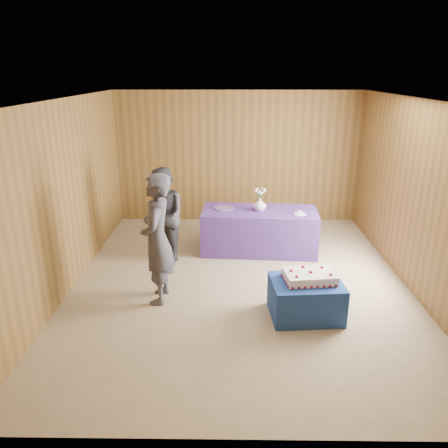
{
  "coord_description": "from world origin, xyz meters",
  "views": [
    {
      "loc": [
        -0.16,
        -5.98,
        3.06
      ],
      "look_at": [
        -0.24,
        0.1,
        0.92
      ],
      "focal_mm": 35.0,
      "sensor_mm": 36.0,
      "label": 1
    }
  ],
  "objects_px": {
    "guest_right": "(164,216)",
    "cake_table": "(306,299)",
    "serving_table": "(259,231)",
    "guest_left": "(157,239)",
    "vase": "(260,204)",
    "sheet_cake": "(310,276)"
  },
  "relations": [
    {
      "from": "vase",
      "to": "guest_right",
      "type": "distance_m",
      "value": 1.68
    },
    {
      "from": "serving_table",
      "to": "guest_left",
      "type": "relative_size",
      "value": 1.1
    },
    {
      "from": "serving_table",
      "to": "guest_left",
      "type": "xyz_separation_m",
      "value": [
        -1.5,
        -1.8,
        0.53
      ]
    },
    {
      "from": "guest_right",
      "to": "vase",
      "type": "bearing_deg",
      "value": 74.2
    },
    {
      "from": "sheet_cake",
      "to": "guest_left",
      "type": "xyz_separation_m",
      "value": [
        -2.01,
        0.39,
        0.35
      ]
    },
    {
      "from": "cake_table",
      "to": "serving_table",
      "type": "relative_size",
      "value": 0.45
    },
    {
      "from": "guest_right",
      "to": "sheet_cake",
      "type": "bearing_deg",
      "value": 18.57
    },
    {
      "from": "cake_table",
      "to": "guest_right",
      "type": "xyz_separation_m",
      "value": [
        -2.08,
        1.74,
        0.55
      ]
    },
    {
      "from": "vase",
      "to": "cake_table",
      "type": "bearing_deg",
      "value": -78.02
    },
    {
      "from": "cake_table",
      "to": "guest_left",
      "type": "bearing_deg",
      "value": 163.46
    },
    {
      "from": "sheet_cake",
      "to": "guest_left",
      "type": "distance_m",
      "value": 2.08
    },
    {
      "from": "serving_table",
      "to": "vase",
      "type": "distance_m",
      "value": 0.49
    },
    {
      "from": "sheet_cake",
      "to": "vase",
      "type": "bearing_deg",
      "value": 95.74
    },
    {
      "from": "guest_right",
      "to": "cake_table",
      "type": "bearing_deg",
      "value": 17.62
    },
    {
      "from": "sheet_cake",
      "to": "vase",
      "type": "height_order",
      "value": "vase"
    },
    {
      "from": "guest_left",
      "to": "guest_right",
      "type": "distance_m",
      "value": 1.34
    },
    {
      "from": "guest_left",
      "to": "sheet_cake",
      "type": "bearing_deg",
      "value": 78.96
    },
    {
      "from": "serving_table",
      "to": "guest_right",
      "type": "height_order",
      "value": "guest_right"
    },
    {
      "from": "guest_left",
      "to": "guest_right",
      "type": "relative_size",
      "value": 1.14
    },
    {
      "from": "sheet_cake",
      "to": "vase",
      "type": "xyz_separation_m",
      "value": [
        -0.51,
        2.2,
        0.3
      ]
    },
    {
      "from": "serving_table",
      "to": "sheet_cake",
      "type": "xyz_separation_m",
      "value": [
        0.51,
        -2.19,
        0.18
      ]
    },
    {
      "from": "vase",
      "to": "guest_left",
      "type": "height_order",
      "value": "guest_left"
    }
  ]
}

